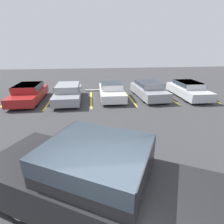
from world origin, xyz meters
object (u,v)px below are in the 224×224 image
(parked_sedan_a, at_px, (29,92))
(parked_sedan_d, at_px, (149,89))
(parked_sedan_b, at_px, (68,92))
(wheel_stop_curb, at_px, (96,90))
(parked_sedan_c, at_px, (111,90))
(pickup_truck, at_px, (110,186))
(parked_sedan_e, at_px, (188,89))

(parked_sedan_a, distance_m, parked_sedan_d, 8.85)
(parked_sedan_b, xyz_separation_m, wheel_stop_curb, (2.08, 2.62, -0.57))
(parked_sedan_c, bearing_deg, pickup_truck, -5.42)
(pickup_truck, relative_size, parked_sedan_d, 1.45)
(parked_sedan_a, xyz_separation_m, parked_sedan_b, (2.79, -0.20, -0.01))
(pickup_truck, xyz_separation_m, wheel_stop_curb, (0.08, 12.25, -0.85))
(parked_sedan_b, bearing_deg, parked_sedan_c, 94.85)
(parked_sedan_c, bearing_deg, wheel_stop_curb, -153.14)
(parked_sedan_d, bearing_deg, parked_sedan_e, 82.60)
(parked_sedan_b, distance_m, wheel_stop_curb, 3.40)
(parked_sedan_a, bearing_deg, parked_sedan_c, 90.25)
(parked_sedan_d, bearing_deg, parked_sedan_a, -93.41)
(pickup_truck, distance_m, parked_sedan_c, 10.01)
(pickup_truck, relative_size, parked_sedan_e, 1.44)
(parked_sedan_c, relative_size, wheel_stop_curb, 2.25)
(parked_sedan_e, distance_m, wheel_stop_curb, 7.58)
(wheel_stop_curb, bearing_deg, parked_sedan_b, -128.44)
(parked_sedan_a, height_order, parked_sedan_d, parked_sedan_d)
(pickup_truck, bearing_deg, parked_sedan_a, 144.33)
(pickup_truck, relative_size, parked_sedan_a, 1.39)
(pickup_truck, distance_m, parked_sedan_a, 10.94)
(parked_sedan_c, bearing_deg, parked_sedan_e, 87.48)
(pickup_truck, bearing_deg, wheel_stop_curb, 117.95)
(parked_sedan_a, distance_m, parked_sedan_e, 11.94)
(parked_sedan_a, relative_size, wheel_stop_curb, 2.34)
(parked_sedan_e, bearing_deg, parked_sedan_d, -93.58)
(parked_sedan_e, relative_size, wheel_stop_curb, 2.26)
(parked_sedan_b, xyz_separation_m, parked_sedan_e, (9.14, -0.09, -0.01))
(pickup_truck, bearing_deg, parked_sedan_b, 130.08)
(parked_sedan_a, bearing_deg, wheel_stop_curb, 115.61)
(parked_sedan_d, xyz_separation_m, wheel_stop_curb, (-3.97, 2.48, -0.58))
(wheel_stop_curb, bearing_deg, pickup_truck, -90.37)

